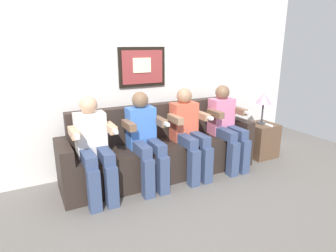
{
  "coord_description": "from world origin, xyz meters",
  "views": [
    {
      "loc": [
        -1.49,
        -2.73,
        1.64
      ],
      "look_at": [
        0.0,
        0.15,
        0.7
      ],
      "focal_mm": 30.47,
      "sensor_mm": 36.0,
      "label": 1
    }
  ],
  "objects_px": {
    "person_rightmost": "(226,124)",
    "spare_remote_on_table": "(269,125)",
    "couch": "(162,152)",
    "side_table_right": "(261,140)",
    "person_right_center": "(189,130)",
    "table_lamp": "(264,100)",
    "person_leftmost": "(94,145)",
    "person_left_center": "(145,137)"
  },
  "relations": [
    {
      "from": "person_rightmost",
      "to": "spare_remote_on_table",
      "type": "bearing_deg",
      "value": -4.41
    },
    {
      "from": "couch",
      "to": "side_table_right",
      "type": "xyz_separation_m",
      "value": [
        1.6,
        -0.11,
        -0.06
      ]
    },
    {
      "from": "person_right_center",
      "to": "spare_remote_on_table",
      "type": "distance_m",
      "value": 1.32
    },
    {
      "from": "person_right_center",
      "to": "table_lamp",
      "type": "distance_m",
      "value": 1.34
    },
    {
      "from": "person_rightmost",
      "to": "person_leftmost",
      "type": "bearing_deg",
      "value": -179.98
    },
    {
      "from": "person_leftmost",
      "to": "table_lamp",
      "type": "height_order",
      "value": "person_leftmost"
    },
    {
      "from": "person_left_center",
      "to": "spare_remote_on_table",
      "type": "distance_m",
      "value": 1.91
    },
    {
      "from": "person_left_center",
      "to": "spare_remote_on_table",
      "type": "xyz_separation_m",
      "value": [
        1.91,
        -0.06,
        -0.1
      ]
    },
    {
      "from": "couch",
      "to": "person_left_center",
      "type": "bearing_deg",
      "value": -150.14
    },
    {
      "from": "person_leftmost",
      "to": "side_table_right",
      "type": "xyz_separation_m",
      "value": [
        2.48,
        0.06,
        -0.36
      ]
    },
    {
      "from": "person_leftmost",
      "to": "person_right_center",
      "type": "relative_size",
      "value": 1.0
    },
    {
      "from": "person_right_center",
      "to": "table_lamp",
      "type": "height_order",
      "value": "person_right_center"
    },
    {
      "from": "couch",
      "to": "person_rightmost",
      "type": "distance_m",
      "value": 0.95
    },
    {
      "from": "person_rightmost",
      "to": "side_table_right",
      "type": "bearing_deg",
      "value": 4.87
    },
    {
      "from": "person_leftmost",
      "to": "person_rightmost",
      "type": "xyz_separation_m",
      "value": [
        1.77,
        0.0,
        -0.0
      ]
    },
    {
      "from": "couch",
      "to": "table_lamp",
      "type": "relative_size",
      "value": 5.43
    },
    {
      "from": "side_table_right",
      "to": "table_lamp",
      "type": "relative_size",
      "value": 1.09
    },
    {
      "from": "spare_remote_on_table",
      "to": "person_rightmost",
      "type": "bearing_deg",
      "value": 175.59
    },
    {
      "from": "couch",
      "to": "side_table_right",
      "type": "bearing_deg",
      "value": -3.85
    },
    {
      "from": "couch",
      "to": "spare_remote_on_table",
      "type": "xyz_separation_m",
      "value": [
        1.61,
        -0.22,
        0.2
      ]
    },
    {
      "from": "person_leftmost",
      "to": "table_lamp",
      "type": "bearing_deg",
      "value": 2.04
    },
    {
      "from": "person_rightmost",
      "to": "side_table_right",
      "type": "height_order",
      "value": "person_rightmost"
    },
    {
      "from": "couch",
      "to": "side_table_right",
      "type": "relative_size",
      "value": 5.0
    },
    {
      "from": "table_lamp",
      "to": "spare_remote_on_table",
      "type": "distance_m",
      "value": 0.38
    },
    {
      "from": "side_table_right",
      "to": "table_lamp",
      "type": "height_order",
      "value": "table_lamp"
    },
    {
      "from": "couch",
      "to": "table_lamp",
      "type": "height_order",
      "value": "table_lamp"
    },
    {
      "from": "person_leftmost",
      "to": "person_left_center",
      "type": "xyz_separation_m",
      "value": [
        0.59,
        0.0,
        -0.0
      ]
    },
    {
      "from": "table_lamp",
      "to": "person_leftmost",
      "type": "bearing_deg",
      "value": -177.96
    },
    {
      "from": "couch",
      "to": "table_lamp",
      "type": "bearing_deg",
      "value": -2.85
    },
    {
      "from": "side_table_right",
      "to": "table_lamp",
      "type": "distance_m",
      "value": 0.61
    },
    {
      "from": "person_rightmost",
      "to": "table_lamp",
      "type": "xyz_separation_m",
      "value": [
        0.73,
        0.09,
        0.25
      ]
    },
    {
      "from": "spare_remote_on_table",
      "to": "person_leftmost",
      "type": "bearing_deg",
      "value": 178.72
    },
    {
      "from": "couch",
      "to": "spare_remote_on_table",
      "type": "height_order",
      "value": "couch"
    },
    {
      "from": "couch",
      "to": "person_right_center",
      "type": "bearing_deg",
      "value": -29.78
    },
    {
      "from": "person_right_center",
      "to": "person_rightmost",
      "type": "distance_m",
      "value": 0.59
    },
    {
      "from": "person_left_center",
      "to": "side_table_right",
      "type": "distance_m",
      "value": 1.93
    },
    {
      "from": "person_left_center",
      "to": "side_table_right",
      "type": "xyz_separation_m",
      "value": [
        1.89,
        0.06,
        -0.36
      ]
    },
    {
      "from": "side_table_right",
      "to": "spare_remote_on_table",
      "type": "relative_size",
      "value": 3.85
    },
    {
      "from": "person_left_center",
      "to": "person_rightmost",
      "type": "bearing_deg",
      "value": 0.0
    },
    {
      "from": "person_left_center",
      "to": "side_table_right",
      "type": "relative_size",
      "value": 2.22
    },
    {
      "from": "side_table_right",
      "to": "spare_remote_on_table",
      "type": "distance_m",
      "value": 0.29
    },
    {
      "from": "person_leftmost",
      "to": "spare_remote_on_table",
      "type": "distance_m",
      "value": 2.5
    }
  ]
}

